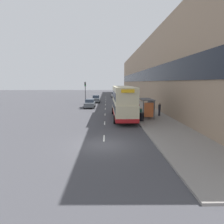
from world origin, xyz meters
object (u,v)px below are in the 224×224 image
pedestrian_at_shelter (141,114)px  traffic_light_far_kerb (85,89)px  pedestrian_1 (159,109)px  double_decker_bus_near (123,102)px  car_1 (114,95)px  bus_shelter (148,105)px  car_2 (90,103)px  litter_bin (142,117)px  car_0 (96,99)px  pedestrian_2 (138,108)px

pedestrian_at_shelter → traffic_light_far_kerb: size_ratio=0.33×
pedestrian_1 → traffic_light_far_kerb: 20.32m
double_decker_bus_near → car_1: (0.19, 37.89, -1.44)m
bus_shelter → car_2: (-8.75, 11.49, -1.04)m
traffic_light_far_kerb → pedestrian_at_shelter: bearing=-65.6°
litter_bin → car_0: bearing=106.0°
traffic_light_far_kerb → double_decker_bus_near: bearing=-68.5°
car_0 → car_1: bearing=-106.7°
car_2 → litter_bin: bearing=118.2°
pedestrian_at_shelter → car_1: bearing=92.6°
pedestrian_2 → litter_bin: bearing=-94.8°
bus_shelter → pedestrian_at_shelter: 2.66m
bus_shelter → double_decker_bus_near: size_ratio=0.37×
double_decker_bus_near → bus_shelter: bearing=0.1°
double_decker_bus_near → traffic_light_far_kerb: (-6.88, 17.45, 1.06)m
car_0 → car_1: size_ratio=1.17×
bus_shelter → traffic_light_far_kerb: size_ratio=0.84×
pedestrian_1 → car_1: bearing=97.9°
car_1 → car_2: bearing=-102.1°
car_1 → traffic_light_far_kerb: 21.77m
pedestrian_1 → traffic_light_far_kerb: bearing=126.9°
pedestrian_2 → pedestrian_at_shelter: bearing=-95.6°
car_0 → litter_bin: bearing=106.0°
car_1 → pedestrian_2: 35.03m
bus_shelter → pedestrian_at_shelter: (-1.27, -2.17, -0.89)m
car_2 → pedestrian_1: bearing=136.5°
litter_bin → traffic_light_far_kerb: size_ratio=0.21×
litter_bin → car_1: bearing=92.7°
pedestrian_2 → litter_bin: (-0.46, -5.46, -0.34)m
car_2 → litter_bin: car_2 is taller
car_0 → double_decker_bus_near: bearing=102.6°
car_0 → pedestrian_at_shelter: 24.50m
bus_shelter → car_0: bus_shelter is taller
pedestrian_1 → pedestrian_2: 3.18m
bus_shelter → car_2: 14.49m
pedestrian_at_shelter → double_decker_bus_near: bearing=133.2°
pedestrian_1 → traffic_light_far_kerb: size_ratio=0.37×
car_0 → car_1: car_0 is taller
pedestrian_at_shelter → pedestrian_1: bearing=47.1°
pedestrian_at_shelter → pedestrian_2: (0.50, 5.10, 0.03)m
bus_shelter → car_2: bearing=127.3°
bus_shelter → traffic_light_far_kerb: bearing=120.2°
car_0 → car_2: size_ratio=0.99×
pedestrian_at_shelter → traffic_light_far_kerb: traffic_light_far_kerb is taller
pedestrian_2 → double_decker_bus_near: bearing=-130.8°
double_decker_bus_near → car_0: (-4.77, 21.38, -1.41)m
litter_bin → car_2: bearing=118.2°
double_decker_bus_near → car_2: size_ratio=2.49×
double_decker_bus_near → pedestrian_1: 5.56m
car_2 → pedestrian_at_shelter: 15.58m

